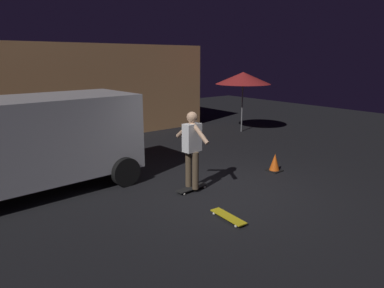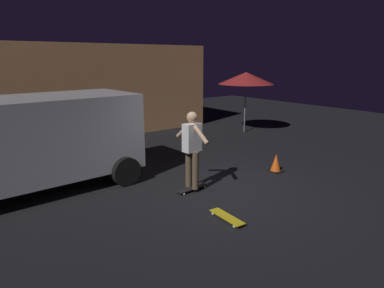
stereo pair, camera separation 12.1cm
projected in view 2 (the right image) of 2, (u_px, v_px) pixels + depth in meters
name	position (u px, v px, depth m)	size (l,w,h in m)	color
ground_plane	(223.00, 192.00, 7.46)	(28.00, 28.00, 0.00)	black
low_building	(79.00, 89.00, 13.46)	(9.30, 4.07, 3.31)	tan
parked_van	(26.00, 139.00, 7.20)	(4.68, 2.37, 2.03)	#B2B2B7
patio_umbrella	(246.00, 78.00, 13.02)	(2.10, 2.10, 2.30)	slate
skateboard_ridden	(192.00, 188.00, 7.52)	(0.79, 0.26, 0.07)	black
skateboard_spare	(227.00, 217.00, 6.15)	(0.26, 0.79, 0.07)	gold
skater	(192.00, 145.00, 7.28)	(0.39, 0.99, 1.67)	brown
traffic_cone	(276.00, 164.00, 8.74)	(0.34, 0.34, 0.46)	black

